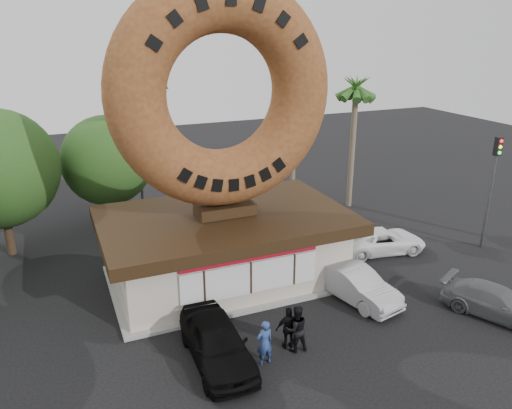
{
  "coord_description": "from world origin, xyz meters",
  "views": [
    {
      "loc": [
        -6.91,
        -14.04,
        11.37
      ],
      "look_at": [
        0.69,
        4.0,
        4.32
      ],
      "focal_mm": 35.0,
      "sensor_mm": 36.0,
      "label": 1
    }
  ],
  "objects": [
    {
      "name": "person_center",
      "position": [
        0.51,
        -0.22,
        0.92
      ],
      "size": [
        0.95,
        0.77,
        1.83
      ],
      "primitive_type": "imported",
      "rotation": [
        0.0,
        0.0,
        3.05
      ],
      "color": "black",
      "rests_on": "ground"
    },
    {
      "name": "car_black",
      "position": [
        -2.38,
        0.29,
        0.8
      ],
      "size": [
        1.98,
        4.74,
        1.61
      ],
      "primitive_type": "imported",
      "rotation": [
        0.0,
        0.0,
        -0.02
      ],
      "color": "black",
      "rests_on": "ground"
    },
    {
      "name": "giant_donut",
      "position": [
        0.0,
        6.0,
        8.68
      ],
      "size": [
        9.76,
        2.49,
        9.76
      ],
      "primitive_type": "torus",
      "rotation": [
        1.57,
        0.0,
        0.0
      ],
      "color": "brown",
      "rests_on": "donut_shop"
    },
    {
      "name": "palm_near",
      "position": [
        7.5,
        14.0,
        8.41
      ],
      "size": [
        2.6,
        2.6,
        9.75
      ],
      "color": "#726651",
      "rests_on": "ground"
    },
    {
      "name": "car_silver",
      "position": [
        4.57,
        2.08,
        0.73
      ],
      "size": [
        2.5,
        4.67,
        1.46
      ],
      "primitive_type": "imported",
      "rotation": [
        0.0,
        0.0,
        0.23
      ],
      "color": "#A5A4AA",
      "rests_on": "ground"
    },
    {
      "name": "ground",
      "position": [
        0.0,
        0.0,
        0.0
      ],
      "size": [
        90.0,
        90.0,
        0.0
      ],
      "primitive_type": "plane",
      "color": "black",
      "rests_on": "ground"
    },
    {
      "name": "car_white",
      "position": [
        8.66,
        5.65,
        0.63
      ],
      "size": [
        4.84,
        2.84,
        1.26
      ],
      "primitive_type": "imported",
      "rotation": [
        0.0,
        0.0,
        1.4
      ],
      "color": "white",
      "rests_on": "ground"
    },
    {
      "name": "donut_shop",
      "position": [
        0.0,
        5.98,
        1.77
      ],
      "size": [
        11.2,
        7.2,
        3.8
      ],
      "color": "beige",
      "rests_on": "ground"
    },
    {
      "name": "palm_far",
      "position": [
        11.0,
        12.5,
        7.48
      ],
      "size": [
        2.6,
        2.6,
        8.75
      ],
      "color": "#726651",
      "rests_on": "ground"
    },
    {
      "name": "person_right",
      "position": [
        0.33,
        0.01,
        0.85
      ],
      "size": [
        1.05,
        0.57,
        1.69
      ],
      "primitive_type": "imported",
      "rotation": [
        0.0,
        0.0,
        2.98
      ],
      "color": "black",
      "rests_on": "ground"
    },
    {
      "name": "person_left",
      "position": [
        -0.87,
        -0.48,
        0.86
      ],
      "size": [
        0.67,
        0.47,
        1.72
      ],
      "primitive_type": "imported",
      "rotation": [
        0.0,
        0.0,
        3.24
      ],
      "color": "navy",
      "rests_on": "ground"
    },
    {
      "name": "tree_mid",
      "position": [
        -4.0,
        15.0,
        4.02
      ],
      "size": [
        5.2,
        5.2,
        6.63
      ],
      "color": "#473321",
      "rests_on": "ground"
    },
    {
      "name": "street_lamp",
      "position": [
        -1.86,
        16.0,
        4.48
      ],
      "size": [
        2.11,
        0.2,
        8.0
      ],
      "color": "#59595E",
      "rests_on": "ground"
    },
    {
      "name": "traffic_signal",
      "position": [
        14.0,
        3.99,
        3.87
      ],
      "size": [
        0.3,
        0.38,
        6.07
      ],
      "color": "#59595E",
      "rests_on": "ground"
    },
    {
      "name": "car_grey",
      "position": [
        9.2,
        -1.36,
        0.63
      ],
      "size": [
        3.53,
        4.67,
        1.26
      ],
      "primitive_type": "imported",
      "rotation": [
        0.0,
        0.0,
        0.47
      ],
      "color": "slate",
      "rests_on": "ground"
    }
  ]
}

